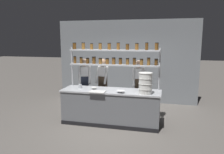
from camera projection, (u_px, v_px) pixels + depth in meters
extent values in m
plane|color=#5B5651|center=(111.00, 123.00, 5.93)|extent=(40.00, 40.00, 0.00)
cube|color=gray|center=(126.00, 61.00, 7.87)|extent=(5.02, 0.12, 2.92)
cube|color=slate|center=(111.00, 107.00, 5.85)|extent=(2.56, 0.72, 0.88)
cube|color=#ADAFB5|center=(111.00, 91.00, 5.78)|extent=(2.62, 0.76, 0.04)
cube|color=black|center=(107.00, 126.00, 5.57)|extent=(2.56, 0.03, 0.10)
cylinder|color=#ADAFB5|center=(73.00, 82.00, 6.36)|extent=(0.04, 0.04, 2.03)
cylinder|color=#ADAFB5|center=(159.00, 86.00, 5.79)|extent=(0.04, 0.04, 2.03)
cube|color=#ADAFB5|center=(114.00, 65.00, 5.98)|extent=(2.46, 0.28, 0.04)
cylinder|color=brown|center=(75.00, 60.00, 6.23)|extent=(0.08, 0.08, 0.18)
cylinder|color=black|center=(75.00, 57.00, 6.21)|extent=(0.08, 0.08, 0.02)
cylinder|color=brown|center=(81.00, 61.00, 6.18)|extent=(0.08, 0.08, 0.16)
cylinder|color=black|center=(81.00, 57.00, 6.17)|extent=(0.08, 0.08, 0.02)
cylinder|color=#513314|center=(88.00, 61.00, 6.14)|extent=(0.09, 0.09, 0.14)
cylinder|color=black|center=(88.00, 58.00, 6.13)|extent=(0.09, 0.09, 0.02)
cylinder|color=brown|center=(94.00, 61.00, 6.09)|extent=(0.10, 0.10, 0.18)
cylinder|color=black|center=(94.00, 57.00, 6.08)|extent=(0.10, 0.10, 0.02)
cylinder|color=brown|center=(100.00, 61.00, 6.05)|extent=(0.09, 0.09, 0.14)
cylinder|color=black|center=(100.00, 58.00, 6.04)|extent=(0.10, 0.10, 0.02)
cylinder|color=brown|center=(107.00, 61.00, 6.01)|extent=(0.09, 0.09, 0.14)
cylinder|color=black|center=(107.00, 59.00, 6.00)|extent=(0.10, 0.10, 0.02)
cylinder|color=brown|center=(114.00, 61.00, 5.97)|extent=(0.10, 0.10, 0.16)
cylinder|color=black|center=(114.00, 58.00, 5.95)|extent=(0.10, 0.10, 0.02)
cylinder|color=brown|center=(120.00, 61.00, 5.92)|extent=(0.09, 0.09, 0.16)
cylinder|color=black|center=(120.00, 58.00, 5.91)|extent=(0.09, 0.09, 0.02)
cylinder|color=brown|center=(128.00, 62.00, 5.88)|extent=(0.08, 0.08, 0.16)
cylinder|color=black|center=(128.00, 58.00, 5.86)|extent=(0.09, 0.09, 0.02)
cylinder|color=#513314|center=(134.00, 62.00, 5.83)|extent=(0.08, 0.08, 0.17)
cylinder|color=black|center=(134.00, 58.00, 5.82)|extent=(0.08, 0.08, 0.02)
cylinder|color=brown|center=(142.00, 62.00, 5.79)|extent=(0.09, 0.09, 0.14)
cylinder|color=black|center=(142.00, 59.00, 5.78)|extent=(0.09, 0.09, 0.02)
cylinder|color=brown|center=(149.00, 62.00, 5.75)|extent=(0.09, 0.09, 0.18)
cylinder|color=black|center=(149.00, 58.00, 5.73)|extent=(0.09, 0.09, 0.02)
cylinder|color=#513314|center=(156.00, 62.00, 5.70)|extent=(0.09, 0.09, 0.15)
cylinder|color=black|center=(156.00, 59.00, 5.69)|extent=(0.09, 0.09, 0.02)
cube|color=#ADAFB5|center=(114.00, 50.00, 5.91)|extent=(2.46, 0.28, 0.04)
cylinder|color=#513314|center=(74.00, 46.00, 6.16)|extent=(0.10, 0.10, 0.17)
cylinder|color=black|center=(74.00, 43.00, 6.14)|extent=(0.10, 0.10, 0.02)
cylinder|color=brown|center=(83.00, 46.00, 6.10)|extent=(0.10, 0.10, 0.17)
cylinder|color=black|center=(83.00, 43.00, 6.08)|extent=(0.10, 0.10, 0.02)
cylinder|color=brown|center=(92.00, 47.00, 6.04)|extent=(0.08, 0.08, 0.15)
cylinder|color=black|center=(92.00, 44.00, 6.03)|extent=(0.09, 0.09, 0.02)
cylinder|color=brown|center=(100.00, 46.00, 5.99)|extent=(0.09, 0.09, 0.16)
cylinder|color=black|center=(100.00, 43.00, 5.97)|extent=(0.09, 0.09, 0.02)
cylinder|color=brown|center=(109.00, 47.00, 5.93)|extent=(0.09, 0.09, 0.16)
cylinder|color=black|center=(109.00, 43.00, 5.91)|extent=(0.09, 0.09, 0.02)
cylinder|color=brown|center=(118.00, 46.00, 5.87)|extent=(0.09, 0.09, 0.17)
cylinder|color=black|center=(118.00, 43.00, 5.85)|extent=(0.09, 0.09, 0.02)
cylinder|color=#513314|center=(127.00, 47.00, 5.81)|extent=(0.09, 0.09, 0.14)
cylinder|color=black|center=(127.00, 44.00, 5.80)|extent=(0.09, 0.09, 0.02)
cylinder|color=brown|center=(137.00, 47.00, 5.75)|extent=(0.09, 0.09, 0.16)
cylinder|color=black|center=(137.00, 43.00, 5.74)|extent=(0.09, 0.09, 0.02)
cylinder|color=#513314|center=(147.00, 47.00, 5.69)|extent=(0.08, 0.08, 0.17)
cylinder|color=black|center=(147.00, 43.00, 5.68)|extent=(0.08, 0.08, 0.02)
cylinder|color=brown|center=(157.00, 47.00, 5.63)|extent=(0.10, 0.10, 0.17)
cylinder|color=black|center=(157.00, 43.00, 5.62)|extent=(0.10, 0.10, 0.02)
cylinder|color=black|center=(83.00, 100.00, 6.69)|extent=(0.11, 0.11, 0.81)
cylinder|color=black|center=(88.00, 100.00, 6.70)|extent=(0.11, 0.11, 0.81)
cube|color=#232838|center=(85.00, 82.00, 6.60)|extent=(0.26, 0.23, 0.35)
cube|color=white|center=(85.00, 71.00, 6.55)|extent=(0.26, 0.24, 0.29)
sphere|color=tan|center=(84.00, 62.00, 6.50)|extent=(0.21, 0.21, 0.21)
cylinder|color=white|center=(80.00, 75.00, 6.49)|extent=(0.14, 0.26, 0.53)
cylinder|color=white|center=(90.00, 75.00, 6.51)|extent=(0.14, 0.26, 0.53)
cylinder|color=black|center=(101.00, 100.00, 6.70)|extent=(0.11, 0.11, 0.81)
cylinder|color=black|center=(105.00, 101.00, 6.63)|extent=(0.11, 0.11, 0.81)
cube|color=#473828|center=(103.00, 82.00, 6.56)|extent=(0.25, 0.22, 0.35)
cube|color=white|center=(103.00, 71.00, 6.51)|extent=(0.26, 0.23, 0.29)
sphere|color=#A37A5B|center=(103.00, 62.00, 6.46)|extent=(0.21, 0.21, 0.21)
cylinder|color=white|center=(98.00, 75.00, 6.54)|extent=(0.13, 0.26, 0.53)
cylinder|color=white|center=(106.00, 75.00, 6.41)|extent=(0.13, 0.26, 0.53)
cylinder|color=black|center=(135.00, 104.00, 6.33)|extent=(0.11, 0.11, 0.80)
cylinder|color=black|center=(141.00, 104.00, 6.33)|extent=(0.11, 0.11, 0.80)
cube|color=#473828|center=(139.00, 84.00, 6.23)|extent=(0.25, 0.21, 0.35)
cube|color=white|center=(139.00, 73.00, 6.18)|extent=(0.25, 0.22, 0.28)
sphere|color=tan|center=(139.00, 64.00, 6.13)|extent=(0.21, 0.21, 0.21)
cylinder|color=white|center=(134.00, 77.00, 6.14)|extent=(0.12, 0.26, 0.53)
cylinder|color=white|center=(144.00, 77.00, 6.13)|extent=(0.12, 0.26, 0.53)
cylinder|color=white|center=(145.00, 91.00, 5.36)|extent=(0.32, 0.32, 0.12)
cylinder|color=silver|center=(145.00, 89.00, 5.35)|extent=(0.34, 0.34, 0.01)
cylinder|color=white|center=(145.00, 86.00, 5.34)|extent=(0.32, 0.32, 0.12)
cylinder|color=silver|center=(145.00, 84.00, 5.33)|extent=(0.34, 0.34, 0.01)
cylinder|color=white|center=(145.00, 81.00, 5.31)|extent=(0.32, 0.32, 0.12)
cylinder|color=silver|center=(146.00, 78.00, 5.30)|extent=(0.34, 0.34, 0.01)
cylinder|color=white|center=(146.00, 76.00, 5.29)|extent=(0.32, 0.32, 0.12)
cylinder|color=silver|center=(146.00, 73.00, 5.28)|extent=(0.34, 0.34, 0.01)
cube|color=silver|center=(97.00, 92.00, 5.54)|extent=(0.40, 0.26, 0.02)
cylinder|color=white|center=(121.00, 93.00, 5.47)|extent=(0.10, 0.10, 0.01)
cone|color=white|center=(121.00, 92.00, 5.46)|extent=(0.22, 0.22, 0.06)
cylinder|color=silver|center=(94.00, 89.00, 5.89)|extent=(0.08, 0.08, 0.01)
cone|color=silver|center=(94.00, 88.00, 5.89)|extent=(0.18, 0.18, 0.05)
cylinder|color=#B2B7BC|center=(80.00, 86.00, 5.99)|extent=(0.09, 0.09, 0.10)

